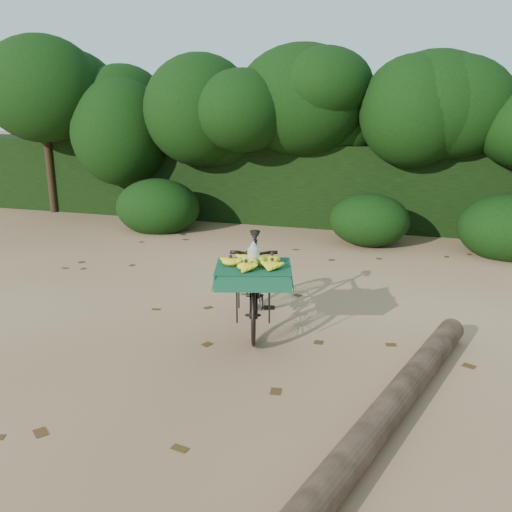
% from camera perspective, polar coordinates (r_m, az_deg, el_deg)
% --- Properties ---
extents(ground, '(80.00, 80.00, 0.00)m').
position_cam_1_polar(ground, '(7.06, -4.38, -6.38)').
color(ground, tan).
rests_on(ground, ground).
extents(vendor_bicycle, '(1.18, 2.00, 1.15)m').
position_cam_1_polar(vendor_bicycle, '(6.55, -0.16, -2.67)').
color(vendor_bicycle, black).
rests_on(vendor_bicycle, ground).
extents(fallen_log, '(1.31, 3.65, 0.27)m').
position_cam_1_polar(fallen_log, '(5.09, 14.55, -14.46)').
color(fallen_log, brown).
rests_on(fallen_log, ground).
extents(hedge_backdrop, '(26.00, 1.80, 1.80)m').
position_cam_1_polar(hedge_backdrop, '(12.73, 6.10, 7.73)').
color(hedge_backdrop, black).
rests_on(hedge_backdrop, ground).
extents(tree_row, '(14.50, 2.00, 4.00)m').
position_cam_1_polar(tree_row, '(11.99, 2.36, 12.60)').
color(tree_row, black).
rests_on(tree_row, ground).
extents(bush_clumps, '(8.80, 1.70, 0.90)m').
position_cam_1_polar(bush_clumps, '(10.78, 6.52, 3.83)').
color(bush_clumps, black).
rests_on(bush_clumps, ground).
extents(leaf_litter, '(7.00, 7.30, 0.01)m').
position_cam_1_polar(leaf_litter, '(7.62, -2.58, -4.60)').
color(leaf_litter, '#462D12').
rests_on(leaf_litter, ground).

